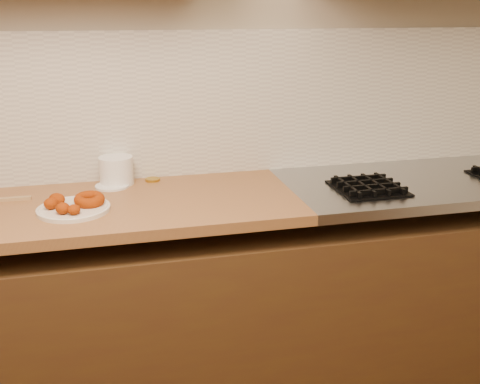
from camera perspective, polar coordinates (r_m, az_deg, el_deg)
name	(u,v)px	position (r m, az deg, el deg)	size (l,w,h in m)	color
wall_back	(150,69)	(2.34, -9.14, 12.28)	(4.00, 0.02, 2.70)	tan
base_cabinet	(169,318)	(2.35, -7.26, -12.59)	(3.60, 0.60, 0.77)	#483015
stovetop	(435,182)	(2.52, 19.19, 0.97)	(1.30, 0.62, 0.04)	#9EA0A5
backsplash	(152,106)	(2.35, -8.93, 8.61)	(3.60, 0.02, 0.60)	beige
burner_grates	(441,181)	(2.43, 19.77, 1.09)	(0.91, 0.26, 0.03)	black
donut_plate	(74,209)	(2.06, -16.54, -1.67)	(0.25, 0.25, 0.01)	silver
ring_donut	(89,199)	(2.07, -15.08, -0.74)	(0.11, 0.11, 0.04)	#9E3002
fried_dough_chunks	(60,204)	(2.04, -17.82, -1.19)	(0.14, 0.18, 0.04)	#9E3002
plastic_tub	(116,170)	(2.32, -12.45, 2.15)	(0.14, 0.14, 0.11)	white
tub_lid	(112,186)	(2.30, -12.86, 0.60)	(0.13, 0.13, 0.01)	white
brass_jar_lid	(153,180)	(2.35, -8.87, 1.26)	(0.06, 0.06, 0.01)	gold
wooden_utensil	(9,199)	(2.25, -22.45, -0.68)	(0.16, 0.02, 0.01)	#A17F53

